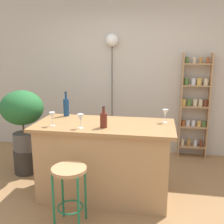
% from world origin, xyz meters
% --- Properties ---
extents(ground, '(12.00, 12.00, 0.00)m').
position_xyz_m(ground, '(0.00, 0.00, 0.00)').
color(ground, olive).
extents(back_wall, '(6.40, 0.10, 2.80)m').
position_xyz_m(back_wall, '(0.00, 1.95, 1.40)').
color(back_wall, '#BCB2A3').
rests_on(back_wall, ground).
extents(kitchen_counter, '(1.67, 0.79, 0.93)m').
position_xyz_m(kitchen_counter, '(0.00, 0.30, 0.47)').
color(kitchen_counter, tan).
rests_on(kitchen_counter, ground).
extents(bar_stool, '(0.35, 0.35, 0.65)m').
position_xyz_m(bar_stool, '(-0.22, -0.37, 0.49)').
color(bar_stool, '#196642').
rests_on(bar_stool, ground).
extents(spice_shelf, '(0.46, 0.16, 1.75)m').
position_xyz_m(spice_shelf, '(1.23, 1.80, 0.89)').
color(spice_shelf, tan).
rests_on(spice_shelf, ground).
extents(plant_stool, '(0.34, 0.34, 0.36)m').
position_xyz_m(plant_stool, '(-1.29, 0.72, 0.18)').
color(plant_stool, '#2D2823').
rests_on(plant_stool, ground).
extents(potted_plant, '(0.62, 0.56, 0.88)m').
position_xyz_m(potted_plant, '(-1.29, 0.72, 0.92)').
color(potted_plant, '#514C47').
rests_on(potted_plant, plant_stool).
extents(bottle_spirits_clear, '(0.08, 0.08, 0.33)m').
position_xyz_m(bottle_spirits_clear, '(-0.58, 0.60, 1.05)').
color(bottle_spirits_clear, navy).
rests_on(bottle_spirits_clear, kitchen_counter).
extents(bottle_vinegar, '(0.08, 0.08, 0.25)m').
position_xyz_m(bottle_vinegar, '(0.03, 0.14, 1.02)').
color(bottle_vinegar, '#5B2319').
rests_on(bottle_vinegar, kitchen_counter).
extents(wine_glass_left, '(0.07, 0.07, 0.16)m').
position_xyz_m(wine_glass_left, '(-0.58, 0.11, 1.05)').
color(wine_glass_left, silver).
rests_on(wine_glass_left, kitchen_counter).
extents(wine_glass_center, '(0.07, 0.07, 0.16)m').
position_xyz_m(wine_glass_center, '(-0.22, 0.07, 1.05)').
color(wine_glass_center, silver).
rests_on(wine_glass_center, kitchen_counter).
extents(wine_glass_right, '(0.07, 0.07, 0.16)m').
position_xyz_m(wine_glass_right, '(0.72, 0.49, 1.05)').
color(wine_glass_right, silver).
rests_on(wine_glass_right, kitchen_counter).
extents(pendant_globe_light, '(0.21, 0.21, 2.07)m').
position_xyz_m(pendant_globe_light, '(-0.18, 1.84, 1.93)').
color(pendant_globe_light, black).
rests_on(pendant_globe_light, ground).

